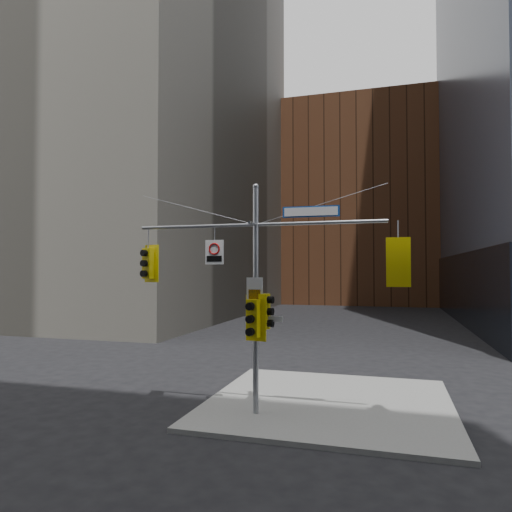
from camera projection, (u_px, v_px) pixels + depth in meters
The scene contains 13 objects.
ground at pixel (235, 441), 12.19m from camera, with size 160.00×160.00×0.00m, color black.
sidewalk_corner at pixel (329, 403), 15.46m from camera, with size 8.00×8.00×0.15m, color gray.
brick_midrise at pixel (361, 207), 68.25m from camera, with size 26.00×20.00×28.00m, color brown.
signal_assembly at pixel (256, 275), 14.24m from camera, with size 8.00×0.80×7.30m.
traffic_light_west_arm at pixel (148, 263), 15.33m from camera, with size 0.60×0.56×1.27m.
traffic_light_east_arm at pixel (398, 262), 13.05m from camera, with size 0.67×0.52×1.41m.
traffic_light_pole_side at pixel (266, 312), 14.11m from camera, with size 0.45×0.38×1.09m.
traffic_light_pole_front at pixel (253, 318), 13.94m from camera, with size 0.68×0.59×1.42m.
street_sign_blade at pixel (311, 212), 13.81m from camera, with size 1.73×0.11×0.34m.
regulatory_sign_arm at pixel (214, 251), 14.63m from camera, with size 0.63×0.08×0.79m.
regulatory_sign_pole at pixel (255, 289), 14.12m from camera, with size 0.52×0.06×0.67m.
street_blade_ew at pixel (270, 319), 14.08m from camera, with size 0.84×0.08×0.17m.
street_blade_ns at pixel (260, 329), 14.62m from camera, with size 0.03×0.67×0.13m.
Camera 1 is at (4.03, -11.68, 4.56)m, focal length 32.00 mm.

